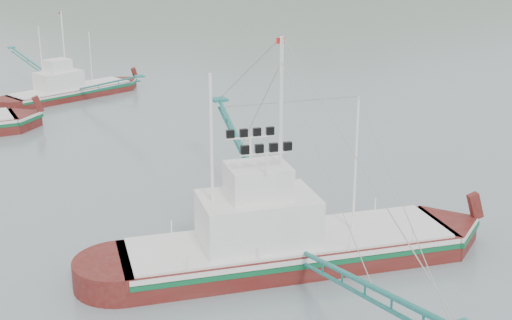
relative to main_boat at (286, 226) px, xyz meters
name	(u,v)px	position (x,y,z in m)	size (l,w,h in m)	color
ground	(303,248)	(1.72, 1.33, -2.08)	(1200.00, 1200.00, 0.00)	slate
main_boat	(286,226)	(0.00, 0.00, 0.00)	(17.58, 30.76, 12.53)	#4C100C
bg_boat_far	(69,80)	(-2.68, 42.58, -0.21)	(13.16, 22.28, 9.38)	#4C100C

